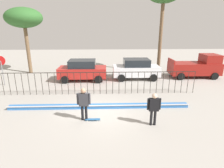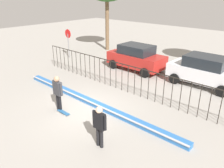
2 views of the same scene
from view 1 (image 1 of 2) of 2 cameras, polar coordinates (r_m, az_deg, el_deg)
The scene contains 11 objects.
ground_plane at distance 11.10m, azimuth -4.04°, elevation -8.67°, with size 60.00×60.00×0.00m, color #9E9991.
bowl_coping_ledge at distance 11.63m, azimuth -3.95°, elevation -6.74°, with size 11.00×0.40×0.27m.
perimeter_fence at distance 13.66m, azimuth -3.70°, elevation 1.08°, with size 14.04×0.04×1.67m.
skateboarder at distance 9.95m, azimuth -8.61°, elevation -5.24°, with size 0.72×0.27×1.79m.
skateboard at distance 10.26m, azimuth -5.93°, elevation -10.67°, with size 0.80×0.20×0.07m.
camera_operator at distance 9.59m, azimuth 12.64°, elevation -6.68°, with size 0.69×0.26×1.71m.
parked_car_red at distance 17.33m, azimuth -8.95°, elevation 4.21°, with size 4.30×2.12×1.90m.
parked_car_white at distance 17.80m, azimuth 7.37°, elevation 4.63°, with size 4.30×2.12×1.90m.
pickup_truck at distance 19.97m, azimuth 24.36°, elevation 4.80°, with size 4.70×2.12×2.24m.
stop_sign at distance 18.04m, azimuth -30.58°, elevation 4.60°, with size 0.76×0.07×2.50m.
palm_tree_short at distance 21.49m, azimuth -25.28°, elevation 17.62°, with size 3.62×3.62×6.60m.
Camera 1 is at (0.43, -9.96, 4.88)m, focal length 30.01 mm.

